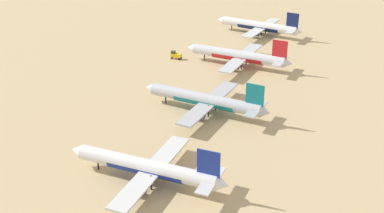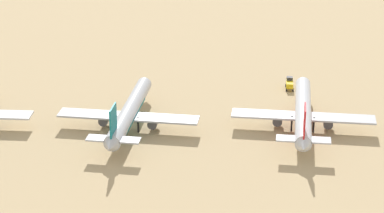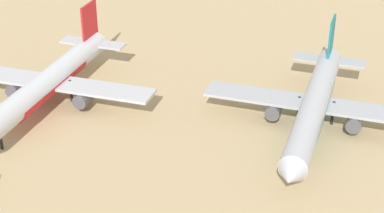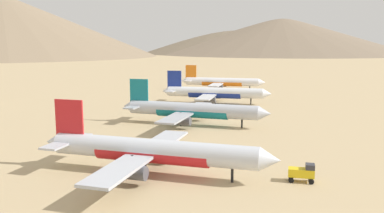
% 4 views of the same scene
% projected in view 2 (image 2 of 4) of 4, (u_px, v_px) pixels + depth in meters
% --- Properties ---
extents(ground_plane, '(1800.00, 1800.00, 0.00)m').
position_uv_depth(ground_plane, '(131.00, 127.00, 241.37)').
color(ground_plane, tan).
extents(parked_jet_1, '(54.03, 43.85, 15.59)m').
position_uv_depth(parked_jet_1, '(303.00, 112.00, 238.67)').
color(parked_jet_1, silver).
rests_on(parked_jet_1, ground).
extents(parked_jet_2, '(53.66, 43.50, 15.50)m').
position_uv_depth(parked_jet_2, '(129.00, 112.00, 238.71)').
color(parked_jet_2, '#B2B7C1').
rests_on(parked_jet_2, ground).
extents(service_truck, '(5.39, 3.10, 3.90)m').
position_uv_depth(service_truck, '(290.00, 83.00, 269.34)').
color(service_truck, yellow).
rests_on(service_truck, ground).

